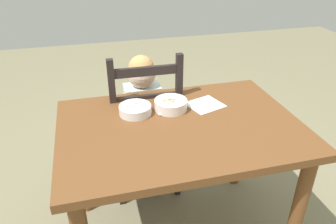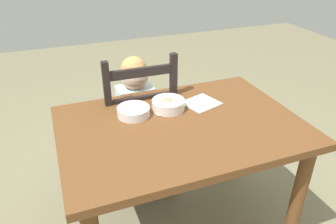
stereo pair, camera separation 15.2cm
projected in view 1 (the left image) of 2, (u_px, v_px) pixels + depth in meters
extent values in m
cube|color=brown|center=(180.00, 128.00, 1.61)|extent=(1.19, 0.82, 0.04)
cylinder|color=brown|center=(297.00, 213.00, 1.62)|extent=(0.07, 0.07, 0.72)
cylinder|color=brown|center=(81.00, 164.00, 1.96)|extent=(0.07, 0.07, 0.72)
cylinder|color=brown|center=(239.00, 140.00, 2.19)|extent=(0.07, 0.07, 0.72)
cube|color=black|center=(143.00, 129.00, 2.17)|extent=(0.43, 0.43, 0.02)
cube|color=black|center=(164.00, 138.00, 2.48)|extent=(0.04, 0.04, 0.43)
cube|color=black|center=(114.00, 145.00, 2.40)|extent=(0.04, 0.04, 0.43)
cube|color=black|center=(178.00, 169.00, 2.15)|extent=(0.04, 0.04, 0.43)
cube|color=black|center=(120.00, 178.00, 2.08)|extent=(0.04, 0.04, 0.43)
cube|color=black|center=(179.00, 100.00, 1.90)|extent=(0.04, 0.04, 0.56)
cube|color=black|center=(114.00, 107.00, 1.82)|extent=(0.04, 0.04, 0.56)
cube|color=black|center=(146.00, 71.00, 1.77)|extent=(0.36, 0.03, 0.05)
cube|color=black|center=(147.00, 99.00, 1.85)|extent=(0.36, 0.03, 0.05)
cube|color=silver|center=(143.00, 109.00, 2.06)|extent=(0.22, 0.14, 0.32)
sphere|color=beige|center=(142.00, 74.00, 1.94)|extent=(0.17, 0.17, 0.17)
sphere|color=tan|center=(141.00, 68.00, 1.93)|extent=(0.16, 0.16, 0.16)
cylinder|color=#3F4C72|center=(140.00, 170.00, 2.13)|extent=(0.07, 0.07, 0.45)
cylinder|color=#3F4C72|center=(157.00, 167.00, 2.16)|extent=(0.07, 0.07, 0.45)
cylinder|color=silver|center=(124.00, 107.00, 1.91)|extent=(0.06, 0.24, 0.13)
cylinder|color=silver|center=(167.00, 102.00, 1.96)|extent=(0.06, 0.24, 0.13)
cylinder|color=white|center=(135.00, 110.00, 1.68)|extent=(0.17, 0.17, 0.05)
cylinder|color=white|center=(135.00, 113.00, 1.69)|extent=(0.08, 0.08, 0.01)
cylinder|color=green|center=(135.00, 108.00, 1.68)|extent=(0.14, 0.14, 0.03)
sphere|color=green|center=(136.00, 104.00, 1.69)|extent=(0.01, 0.01, 0.01)
sphere|color=green|center=(131.00, 108.00, 1.66)|extent=(0.01, 0.01, 0.01)
sphere|color=green|center=(134.00, 106.00, 1.67)|extent=(0.01, 0.01, 0.01)
sphere|color=#47982D|center=(128.00, 107.00, 1.66)|extent=(0.01, 0.01, 0.01)
sphere|color=green|center=(142.00, 106.00, 1.67)|extent=(0.01, 0.01, 0.01)
cylinder|color=white|center=(171.00, 105.00, 1.72)|extent=(0.17, 0.17, 0.05)
cylinder|color=white|center=(171.00, 109.00, 1.73)|extent=(0.08, 0.08, 0.01)
cylinder|color=orange|center=(171.00, 103.00, 1.72)|extent=(0.14, 0.14, 0.03)
cube|color=orange|center=(174.00, 100.00, 1.72)|extent=(0.02, 0.02, 0.01)
cube|color=orange|center=(168.00, 101.00, 1.71)|extent=(0.02, 0.02, 0.01)
cube|color=orange|center=(165.00, 101.00, 1.70)|extent=(0.02, 0.02, 0.01)
cube|color=orange|center=(171.00, 101.00, 1.71)|extent=(0.02, 0.02, 0.01)
cube|color=orange|center=(174.00, 102.00, 1.70)|extent=(0.02, 0.02, 0.01)
cube|color=silver|center=(168.00, 109.00, 1.74)|extent=(0.08, 0.08, 0.00)
ellipsoid|color=silver|center=(162.00, 113.00, 1.68)|extent=(0.05, 0.05, 0.01)
cube|color=white|center=(205.00, 105.00, 1.78)|extent=(0.22, 0.21, 0.00)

